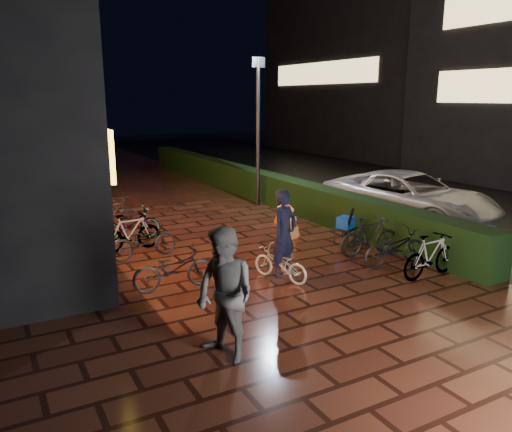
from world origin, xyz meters
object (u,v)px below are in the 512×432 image
bystander_person (225,295)px  cart_assembly (346,224)px  traffic_barrier (286,216)px  cyclist (282,248)px  van (409,197)px

bystander_person → cart_assembly: bystander_person is taller
cart_assembly → traffic_barrier: bearing=103.2°
cyclist → van: bearing=22.2°
cyclist → traffic_barrier: cyclist is taller
van → bystander_person: bearing=-162.6°
bystander_person → traffic_barrier: (4.55, 5.62, -0.58)m
traffic_barrier → cart_assembly: size_ratio=1.78×
van → cart_assembly: size_ratio=5.24×
bystander_person → cyclist: bystander_person is taller
cyclist → traffic_barrier: size_ratio=1.04×
bystander_person → cart_assembly: (5.02, 3.63, -0.43)m
van → cart_assembly: (-3.07, -0.95, -0.22)m
bystander_person → cyclist: (2.30, 2.21, -0.26)m
cyclist → cart_assembly: bearing=27.5°
van → cyclist: bearing=-169.8°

